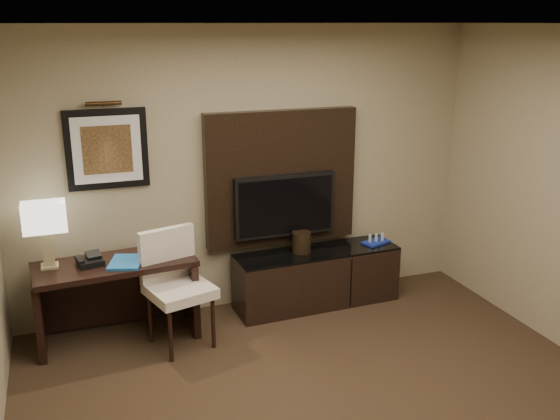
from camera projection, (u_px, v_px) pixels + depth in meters
name	position (u px, v px, depth m)	size (l,w,h in m)	color
ceiling	(385.00, 24.00, 3.30)	(4.50, 5.00, 0.01)	silver
wall_back	(249.00, 171.00, 5.94)	(4.50, 0.01, 2.70)	tan
desk	(118.00, 300.00, 5.48)	(1.36, 0.58, 0.73)	black
credenza	(317.00, 278.00, 6.18)	(1.63, 0.45, 0.56)	black
tv_wall_panel	(281.00, 178.00, 6.01)	(1.50, 0.12, 1.30)	black
tv	(285.00, 205.00, 5.99)	(1.00, 0.08, 0.60)	black
artwork	(107.00, 149.00, 5.42)	(0.70, 0.04, 0.70)	black
picture_light	(103.00, 103.00, 5.26)	(0.04, 0.04, 0.30)	#3C2813
desk_chair	(180.00, 289.00, 5.31)	(0.50, 0.58, 1.05)	#EEDDC6
table_lamp	(47.00, 237.00, 5.18)	(0.33, 0.19, 0.53)	tan
desk_phone	(90.00, 260.00, 5.29)	(0.20, 0.18, 0.10)	black
blue_folder	(126.00, 262.00, 5.34)	(0.26, 0.35, 0.02)	#1C68B7
book	(130.00, 251.00, 5.33)	(0.15, 0.02, 0.21)	tan
ice_bucket	(301.00, 242.00, 6.04)	(0.18, 0.18, 0.20)	black
minibar_tray	(376.00, 238.00, 6.30)	(0.27, 0.16, 0.10)	#192EA8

